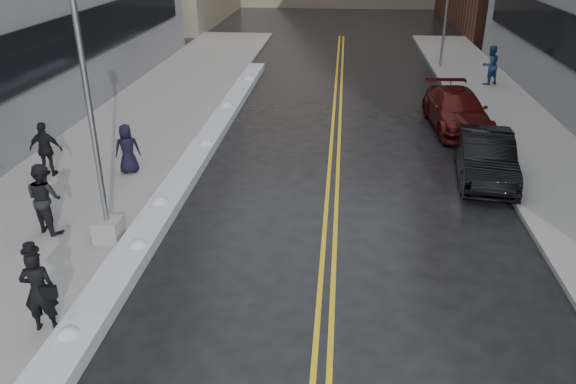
% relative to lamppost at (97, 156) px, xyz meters
% --- Properties ---
extents(ground, '(160.00, 160.00, 0.00)m').
position_rel_lamppost_xyz_m(ground, '(3.30, -2.00, -2.53)').
color(ground, black).
rests_on(ground, ground).
extents(sidewalk_west, '(5.50, 50.00, 0.15)m').
position_rel_lamppost_xyz_m(sidewalk_west, '(-2.45, 8.00, -2.46)').
color(sidewalk_west, gray).
rests_on(sidewalk_west, ground).
extents(sidewalk_east, '(4.00, 50.00, 0.15)m').
position_rel_lamppost_xyz_m(sidewalk_east, '(13.30, 8.00, -2.46)').
color(sidewalk_east, gray).
rests_on(sidewalk_east, ground).
extents(lane_line_left, '(0.12, 50.00, 0.01)m').
position_rel_lamppost_xyz_m(lane_line_left, '(5.65, 8.00, -2.53)').
color(lane_line_left, gold).
rests_on(lane_line_left, ground).
extents(lane_line_right, '(0.12, 50.00, 0.01)m').
position_rel_lamppost_xyz_m(lane_line_right, '(5.95, 8.00, -2.53)').
color(lane_line_right, gold).
rests_on(lane_line_right, ground).
extents(snow_ridge, '(0.90, 30.00, 0.34)m').
position_rel_lamppost_xyz_m(snow_ridge, '(0.85, 6.00, -2.36)').
color(snow_ridge, silver).
rests_on(snow_ridge, ground).
extents(lamppost, '(0.65, 0.65, 7.62)m').
position_rel_lamppost_xyz_m(lamppost, '(0.00, 0.00, 0.00)').
color(lamppost, gray).
rests_on(lamppost, sidewalk_west).
extents(fire_hydrant, '(0.26, 0.26, 0.73)m').
position_rel_lamppost_xyz_m(fire_hydrant, '(12.30, 8.00, -1.98)').
color(fire_hydrant, maroon).
rests_on(fire_hydrant, sidewalk_east).
extents(traffic_signal, '(0.16, 0.20, 6.00)m').
position_rel_lamppost_xyz_m(traffic_signal, '(11.80, 22.00, 0.87)').
color(traffic_signal, gray).
rests_on(traffic_signal, sidewalk_east).
extents(pedestrian_fedora, '(0.75, 0.57, 1.84)m').
position_rel_lamppost_xyz_m(pedestrian_fedora, '(0.10, -3.64, -1.46)').
color(pedestrian_fedora, black).
rests_on(pedestrian_fedora, sidewalk_west).
extents(pedestrian_b, '(1.18, 1.08, 1.96)m').
position_rel_lamppost_xyz_m(pedestrian_b, '(-1.81, 0.35, -1.40)').
color(pedestrian_b, black).
rests_on(pedestrian_b, sidewalk_west).
extents(pedestrian_c, '(0.97, 0.81, 1.69)m').
position_rel_lamppost_xyz_m(pedestrian_c, '(-1.07, 4.51, -1.54)').
color(pedestrian_c, black).
rests_on(pedestrian_c, sidewalk_west).
extents(pedestrian_d, '(1.11, 0.51, 1.85)m').
position_rel_lamppost_xyz_m(pedestrian_d, '(-3.62, 3.99, -1.46)').
color(pedestrian_d, black).
rests_on(pedestrian_d, sidewalk_west).
extents(pedestrian_east, '(1.23, 1.14, 2.02)m').
position_rel_lamppost_xyz_m(pedestrian_east, '(13.70, 17.97, -1.38)').
color(pedestrian_east, navy).
rests_on(pedestrian_east, sidewalk_east).
extents(car_black, '(2.12, 4.91, 1.57)m').
position_rel_lamppost_xyz_m(car_black, '(10.80, 5.47, -1.75)').
color(car_black, black).
rests_on(car_black, ground).
extents(car_maroon, '(2.51, 5.47, 1.55)m').
position_rel_lamppost_xyz_m(car_maroon, '(10.80, 10.83, -1.76)').
color(car_maroon, '#410C0A').
rests_on(car_maroon, ground).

